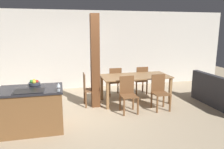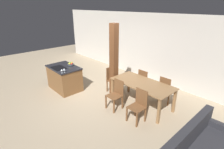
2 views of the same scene
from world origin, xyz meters
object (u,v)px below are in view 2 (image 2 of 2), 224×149
object	(u,v)px
wine_glass_middle	(64,69)
kitchen_island	(65,78)
dining_chair_near_right	(138,105)
dining_chair_far_left	(144,81)
dining_chair_far_right	(166,89)
wine_glass_near	(62,70)
dining_chair_near_left	(116,94)
dining_table	(142,86)
dining_chair_head_end	(112,79)
fruit_bowl	(71,64)
timber_post	(114,61)

from	to	relation	value
wine_glass_middle	kitchen_island	bearing A→B (deg)	155.18
dining_chair_near_right	dining_chair_far_left	size ratio (longest dim) A/B	1.00
dining_chair_far_left	dining_chair_far_right	distance (m)	0.87
wine_glass_near	dining_chair_near_left	bearing A→B (deg)	27.03
wine_glass_near	dining_table	distance (m)	2.64
dining_chair_near_left	dining_chair_head_end	distance (m)	1.14
wine_glass_middle	dining_table	size ratio (longest dim) A/B	0.07
fruit_bowl	wine_glass_middle	distance (m)	0.74
dining_chair_head_end	timber_post	xyz separation A→B (m)	(0.17, -0.10, 0.75)
wine_glass_near	dining_chair_near_right	size ratio (longest dim) A/B	0.15
kitchen_island	dining_chair_head_end	bearing A→B (deg)	41.88
kitchen_island	dining_table	xyz separation A→B (m)	(2.67, 1.20, 0.23)
dining_chair_near_right	timber_post	size ratio (longest dim) A/B	0.37
fruit_bowl	dining_table	world-z (taller)	fruit_bowl
wine_glass_near	dining_chair_far_left	xyz separation A→B (m)	(1.68, 2.24, -0.53)
dining_chair_near_left	dining_chair_near_right	world-z (taller)	same
dining_chair_near_right	timber_post	xyz separation A→B (m)	(-1.60, 0.59, 0.75)
fruit_bowl	timber_post	xyz separation A→B (m)	(1.46, 0.83, 0.29)
fruit_bowl	dining_chair_far_left	xyz separation A→B (m)	(2.19, 1.61, -0.46)
wine_glass_middle	dining_chair_far_right	world-z (taller)	wine_glass_middle
fruit_bowl	dining_chair_near_left	distance (m)	2.25
timber_post	dining_chair_far_left	bearing A→B (deg)	47.16
dining_chair_far_left	dining_chair_head_end	world-z (taller)	same
fruit_bowl	dining_chair_far_right	bearing A→B (deg)	27.88
wine_glass_near	dining_chair_head_end	distance (m)	1.81
dining_chair_near_right	dining_chair_far_right	size ratio (longest dim) A/B	1.00
wine_glass_middle	dining_table	xyz separation A→B (m)	(2.11, 1.46, -0.33)
kitchen_island	dining_chair_far_right	world-z (taller)	dining_chair_far_right
dining_chair_far_left	dining_chair_far_right	bearing A→B (deg)	-180.00
wine_glass_middle	dining_chair_near_right	xyz separation A→B (m)	(2.55, 0.77, -0.53)
dining_chair_near_left	timber_post	world-z (taller)	timber_post
dining_chair_near_left	dining_chair_head_end	xyz separation A→B (m)	(-0.90, 0.69, 0.00)
kitchen_island	wine_glass_middle	xyz separation A→B (m)	(0.56, -0.26, 0.56)
fruit_bowl	dining_chair_far_left	world-z (taller)	fruit_bowl
kitchen_island	dining_chair_near_right	world-z (taller)	dining_chair_near_right
kitchen_island	wine_glass_near	distance (m)	0.86
dining_table	dining_chair_near_left	size ratio (longest dim) A/B	2.12
fruit_bowl	dining_chair_near_right	xyz separation A→B (m)	(3.05, 0.24, -0.46)
kitchen_island	dining_table	world-z (taller)	kitchen_island
dining_chair_near_left	dining_chair_far_left	size ratio (longest dim) A/B	1.00
wine_glass_near	dining_chair_near_right	distance (m)	2.74
wine_glass_near	wine_glass_middle	bearing A→B (deg)	90.00
dining_chair_near_left	dining_chair_far_right	size ratio (longest dim) A/B	1.00
kitchen_island	timber_post	bearing A→B (deg)	36.08
timber_post	wine_glass_middle	bearing A→B (deg)	-124.91
dining_chair_far_right	dining_chair_head_end	xyz separation A→B (m)	(-1.77, -0.69, 0.00)
dining_table	dining_chair_far_left	xyz separation A→B (m)	(-0.43, 0.69, -0.20)
dining_table	kitchen_island	bearing A→B (deg)	-155.85
dining_chair_head_end	dining_table	bearing A→B (deg)	-90.00
kitchen_island	fruit_bowl	bearing A→B (deg)	78.64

